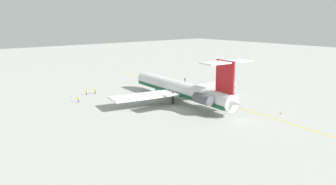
{
  "coord_description": "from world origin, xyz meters",
  "views": [
    {
      "loc": [
        -66.12,
        64.22,
        20.75
      ],
      "look_at": [
        -5.0,
        13.87,
        2.85
      ],
      "focal_mm": 35.29,
      "sensor_mm": 36.0,
      "label": 1
    }
  ],
  "objects_px": {
    "ground_crew_near_tail": "(78,98)",
    "ground_crew_starboard": "(86,91)",
    "ground_crew_near_nose": "(185,80)",
    "ground_crew_portside": "(95,90)",
    "safety_cone_wingtip": "(72,96)",
    "main_jetliner": "(183,89)",
    "safety_cone_nose": "(281,113)"
  },
  "relations": [
    {
      "from": "ground_crew_near_tail",
      "to": "ground_crew_starboard",
      "type": "relative_size",
      "value": 1.0
    },
    {
      "from": "ground_crew_near_nose",
      "to": "ground_crew_starboard",
      "type": "relative_size",
      "value": 1.0
    },
    {
      "from": "ground_crew_near_nose",
      "to": "ground_crew_starboard",
      "type": "height_order",
      "value": "ground_crew_starboard"
    },
    {
      "from": "ground_crew_near_tail",
      "to": "ground_crew_portside",
      "type": "distance_m",
      "value": 9.78
    },
    {
      "from": "ground_crew_near_tail",
      "to": "safety_cone_wingtip",
      "type": "bearing_deg",
      "value": 18.77
    },
    {
      "from": "main_jetliner",
      "to": "ground_crew_near_nose",
      "type": "distance_m",
      "value": 25.65
    },
    {
      "from": "ground_crew_near_tail",
      "to": "safety_cone_wingtip",
      "type": "xyz_separation_m",
      "value": [
        7.26,
        -1.41,
        -0.77
      ]
    },
    {
      "from": "ground_crew_portside",
      "to": "ground_crew_starboard",
      "type": "height_order",
      "value": "ground_crew_portside"
    },
    {
      "from": "main_jetliner",
      "to": "safety_cone_nose",
      "type": "relative_size",
      "value": 75.69
    },
    {
      "from": "ground_crew_starboard",
      "to": "safety_cone_wingtip",
      "type": "distance_m",
      "value": 4.0
    },
    {
      "from": "ground_crew_near_nose",
      "to": "ground_crew_near_tail",
      "type": "height_order",
      "value": "ground_crew_near_tail"
    },
    {
      "from": "ground_crew_near_nose",
      "to": "ground_crew_near_tail",
      "type": "xyz_separation_m",
      "value": [
        -2.16,
        38.1,
        0.0
      ]
    },
    {
      "from": "main_jetliner",
      "to": "ground_crew_starboard",
      "type": "relative_size",
      "value": 25.04
    },
    {
      "from": "main_jetliner",
      "to": "ground_crew_portside",
      "type": "bearing_deg",
      "value": 34.82
    },
    {
      "from": "ground_crew_near_tail",
      "to": "ground_crew_portside",
      "type": "relative_size",
      "value": 0.97
    },
    {
      "from": "ground_crew_near_tail",
      "to": "ground_crew_starboard",
      "type": "xyz_separation_m",
      "value": [
        6.38,
        -5.24,
        0.0
      ]
    },
    {
      "from": "ground_crew_portside",
      "to": "safety_cone_nose",
      "type": "height_order",
      "value": "ground_crew_portside"
    },
    {
      "from": "safety_cone_wingtip",
      "to": "ground_crew_portside",
      "type": "bearing_deg",
      "value": -101.02
    },
    {
      "from": "ground_crew_starboard",
      "to": "safety_cone_nose",
      "type": "height_order",
      "value": "ground_crew_starboard"
    },
    {
      "from": "ground_crew_portside",
      "to": "ground_crew_starboard",
      "type": "bearing_deg",
      "value": 75.52
    },
    {
      "from": "ground_crew_near_tail",
      "to": "ground_crew_portside",
      "type": "height_order",
      "value": "ground_crew_portside"
    },
    {
      "from": "ground_crew_portside",
      "to": "ground_crew_near_tail",
      "type": "bearing_deg",
      "value": 121.68
    },
    {
      "from": "ground_crew_portside",
      "to": "safety_cone_nose",
      "type": "bearing_deg",
      "value": -159.65
    },
    {
      "from": "ground_crew_near_nose",
      "to": "safety_cone_wingtip",
      "type": "xyz_separation_m",
      "value": [
        5.09,
        36.68,
        -0.77
      ]
    },
    {
      "from": "main_jetliner",
      "to": "ground_crew_starboard",
      "type": "height_order",
      "value": "main_jetliner"
    },
    {
      "from": "main_jetliner",
      "to": "ground_crew_starboard",
      "type": "xyz_separation_m",
      "value": [
        22.76,
        15.28,
        -2.25
      ]
    },
    {
      "from": "main_jetliner",
      "to": "ground_crew_near_nose",
      "type": "relative_size",
      "value": 25.15
    },
    {
      "from": "main_jetliner",
      "to": "ground_crew_near_nose",
      "type": "xyz_separation_m",
      "value": [
        18.54,
        -17.58,
        -2.26
      ]
    },
    {
      "from": "main_jetliner",
      "to": "safety_cone_wingtip",
      "type": "relative_size",
      "value": 75.69
    },
    {
      "from": "main_jetliner",
      "to": "ground_crew_portside",
      "type": "relative_size",
      "value": 24.32
    },
    {
      "from": "main_jetliner",
      "to": "ground_crew_near_tail",
      "type": "distance_m",
      "value": 26.35
    },
    {
      "from": "ground_crew_portside",
      "to": "safety_cone_nose",
      "type": "distance_m",
      "value": 49.52
    }
  ]
}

